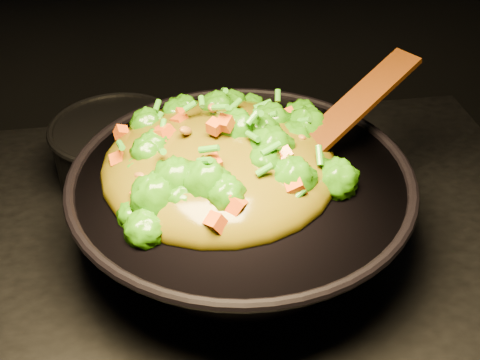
{
  "coord_description": "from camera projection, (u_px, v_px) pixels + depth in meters",
  "views": [
    {
      "loc": [
        -0.01,
        -0.59,
        1.53
      ],
      "look_at": [
        0.09,
        0.08,
        1.02
      ],
      "focal_mm": 45.0,
      "sensor_mm": 36.0,
      "label": 1
    }
  ],
  "objects": [
    {
      "name": "back_pot",
      "position": [
        119.0,
        154.0,
        1.0
      ],
      "size": [
        0.26,
        0.26,
        0.12
      ],
      "primitive_type": "cylinder",
      "rotation": [
        0.0,
        0.0,
        0.36
      ],
      "color": "black",
      "rests_on": "stovetop"
    },
    {
      "name": "spatula",
      "position": [
        339.0,
        120.0,
        0.85
      ],
      "size": [
        0.27,
        0.19,
        0.12
      ],
      "primitive_type": "cube",
      "rotation": [
        0.0,
        -0.38,
        0.53
      ],
      "color": "#391A06",
      "rests_on": "wok"
    },
    {
      "name": "wok",
      "position": [
        241.0,
        212.0,
        0.87
      ],
      "size": [
        0.55,
        0.55,
        0.13
      ],
      "primitive_type": null,
      "rotation": [
        0.0,
        0.0,
        0.19
      ],
      "color": "black",
      "rests_on": "stovetop"
    },
    {
      "name": "stir_fry",
      "position": [
        219.0,
        136.0,
        0.81
      ],
      "size": [
        0.35,
        0.35,
        0.11
      ],
      "primitive_type": null,
      "rotation": [
        0.0,
        0.0,
        -0.07
      ],
      "color": "#297008",
      "rests_on": "wok"
    }
  ]
}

